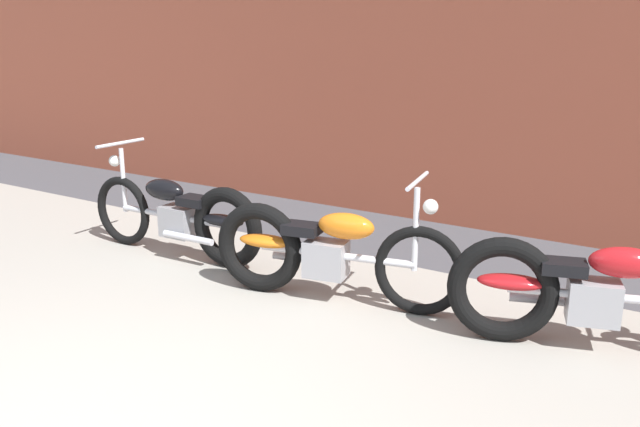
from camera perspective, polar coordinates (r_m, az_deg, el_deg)
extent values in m
cube|color=#9E998E|center=(4.70, -3.88, -10.11)|extent=(36.00, 3.50, 0.01)
torus|color=black|center=(6.75, -16.58, 0.23)|extent=(0.68, 0.10, 0.68)
torus|color=black|center=(5.87, -7.97, -1.22)|extent=(0.73, 0.15, 0.73)
cylinder|color=silver|center=(6.29, -12.59, -0.21)|extent=(1.24, 0.09, 0.06)
cube|color=#99999E|center=(6.24, -12.03, -0.66)|extent=(0.33, 0.23, 0.28)
ellipsoid|color=black|center=(6.28, -13.24, 2.00)|extent=(0.45, 0.20, 0.20)
ellipsoid|color=black|center=(5.89, -8.37, -0.59)|extent=(0.45, 0.19, 0.10)
cube|color=black|center=(6.06, -10.76, 1.07)|extent=(0.29, 0.21, 0.08)
cylinder|color=silver|center=(6.65, -16.55, 2.76)|extent=(0.05, 0.05, 0.62)
cylinder|color=silver|center=(6.59, -16.78, 5.82)|extent=(0.05, 0.58, 0.03)
sphere|color=white|center=(6.69, -17.24, 4.35)|extent=(0.11, 0.11, 0.11)
cylinder|color=silver|center=(6.00, -11.28, -2.06)|extent=(0.55, 0.08, 0.06)
torus|color=black|center=(4.90, 8.55, -4.91)|extent=(0.68, 0.21, 0.68)
torus|color=black|center=(5.31, -5.24, -2.92)|extent=(0.74, 0.27, 0.73)
cylinder|color=silver|center=(5.06, 1.37, -3.61)|extent=(1.22, 0.30, 0.06)
cube|color=#99999E|center=(5.10, 0.52, -3.93)|extent=(0.36, 0.28, 0.28)
ellipsoid|color=orange|center=(4.96, 2.26, -1.09)|extent=(0.47, 0.27, 0.20)
ellipsoid|color=orange|center=(5.27, -4.77, -2.36)|extent=(0.47, 0.26, 0.10)
cube|color=black|center=(5.10, -1.57, -1.32)|extent=(0.31, 0.25, 0.08)
cylinder|color=silver|center=(4.81, 8.23, -1.38)|extent=(0.05, 0.05, 0.62)
cylinder|color=silver|center=(4.72, 8.39, 2.81)|extent=(0.15, 0.57, 0.03)
sphere|color=white|center=(4.74, 9.48, 0.58)|extent=(0.11, 0.11, 0.11)
cylinder|color=silver|center=(5.34, -1.31, -3.94)|extent=(0.55, 0.17, 0.06)
torus|color=black|center=(4.60, 15.40, -6.33)|extent=(0.73, 0.35, 0.73)
cylinder|color=silver|center=(4.66, 23.46, -6.60)|extent=(1.19, 0.44, 0.06)
cube|color=#99999E|center=(4.66, 22.44, -7.01)|extent=(0.37, 0.31, 0.28)
ellipsoid|color=red|center=(4.60, 24.76, -3.85)|extent=(0.48, 0.32, 0.20)
ellipsoid|color=red|center=(4.58, 16.08, -5.67)|extent=(0.47, 0.31, 0.10)
cube|color=black|center=(4.56, 20.23, -4.31)|extent=(0.33, 0.28, 0.08)
cylinder|color=silver|center=(4.80, 19.27, -7.09)|extent=(0.54, 0.23, 0.06)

